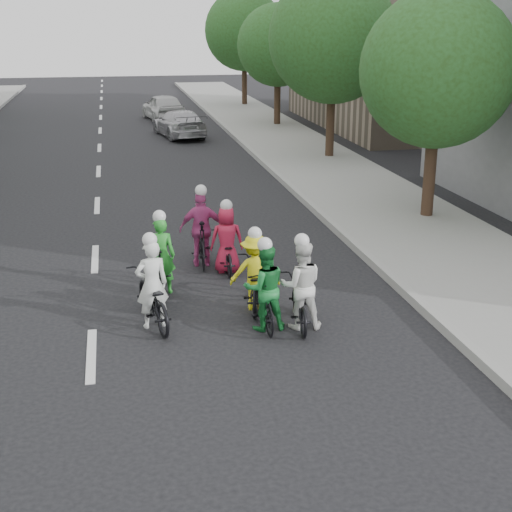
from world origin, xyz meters
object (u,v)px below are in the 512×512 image
object	(u,v)px
cyclist_4	(264,294)
cyclist_0	(202,235)
cyclist_3	(226,246)
cyclist_6	(152,295)
cyclist_5	(161,263)
follow_car_trail	(163,107)
cyclist_2	(300,294)
cyclist_1	(254,278)
follow_car_lead	(179,124)

from	to	relation	value
cyclist_4	cyclist_0	bearing A→B (deg)	-81.26
cyclist_3	cyclist_4	world-z (taller)	cyclist_4
cyclist_4	cyclist_6	xyz separation A→B (m)	(-1.91, 0.51, -0.06)
cyclist_6	cyclist_5	bearing A→B (deg)	-111.31
follow_car_trail	cyclist_2	bearing A→B (deg)	81.69
cyclist_3	cyclist_4	xyz separation A→B (m)	(0.17, -3.09, 0.08)
cyclist_0	cyclist_1	size ratio (longest dim) A/B	1.00
cyclist_2	cyclist_4	size ratio (longest dim) A/B	1.03
follow_car_trail	cyclist_1	bearing A→B (deg)	80.39
cyclist_2	cyclist_3	size ratio (longest dim) A/B	1.08
follow_car_trail	cyclist_5	bearing A→B (deg)	76.63
follow_car_lead	follow_car_trail	world-z (taller)	follow_car_trail
cyclist_1	cyclist_4	bearing A→B (deg)	100.38
cyclist_2	cyclist_5	size ratio (longest dim) A/B	1.02
cyclist_0	cyclist_1	world-z (taller)	cyclist_0
cyclist_5	follow_car_lead	world-z (taller)	cyclist_5
cyclist_1	cyclist_3	world-z (taller)	cyclist_3
cyclist_6	follow_car_lead	world-z (taller)	cyclist_6
cyclist_1	follow_car_lead	bearing A→B (deg)	-80.34
cyclist_6	follow_car_trail	world-z (taller)	cyclist_6
cyclist_4	cyclist_5	bearing A→B (deg)	-53.82
cyclist_0	cyclist_2	distance (m)	3.89
cyclist_0	cyclist_4	size ratio (longest dim) A/B	1.08
cyclist_5	cyclist_0	bearing A→B (deg)	-115.35
cyclist_4	cyclist_5	distance (m)	2.70
cyclist_4	cyclist_6	size ratio (longest dim) A/B	0.86
cyclist_2	cyclist_6	bearing A→B (deg)	-5.38
cyclist_1	cyclist_2	bearing A→B (deg)	132.78
cyclist_5	follow_car_trail	bearing A→B (deg)	-85.63
follow_car_lead	cyclist_1	bearing A→B (deg)	78.05
cyclist_5	cyclist_6	size ratio (longest dim) A/B	0.87
cyclist_0	cyclist_4	xyz separation A→B (m)	(0.63, -3.62, -0.04)
cyclist_2	cyclist_5	bearing A→B (deg)	-36.92
cyclist_2	follow_car_trail	distance (m)	27.59
follow_car_lead	cyclist_5	bearing A→B (deg)	73.15
cyclist_0	follow_car_trail	bearing A→B (deg)	-88.01
cyclist_0	cyclist_4	bearing A→B (deg)	104.25
cyclist_4	follow_car_lead	bearing A→B (deg)	-92.86
cyclist_0	cyclist_6	size ratio (longest dim) A/B	0.94
cyclist_4	follow_car_trail	bearing A→B (deg)	-91.90
cyclist_6	follow_car_trail	bearing A→B (deg)	-106.45
cyclist_2	cyclist_3	xyz separation A→B (m)	(-0.80, 3.15, -0.06)
cyclist_2	follow_car_trail	bearing A→B (deg)	-82.24
cyclist_2	follow_car_lead	size ratio (longest dim) A/B	0.41
cyclist_0	cyclist_3	world-z (taller)	cyclist_0
cyclist_1	follow_car_trail	world-z (taller)	cyclist_1
cyclist_3	follow_car_lead	distance (m)	18.68
cyclist_1	follow_car_lead	world-z (taller)	cyclist_1
follow_car_lead	follow_car_trail	bearing A→B (deg)	-97.34
cyclist_0	cyclist_6	world-z (taller)	cyclist_0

